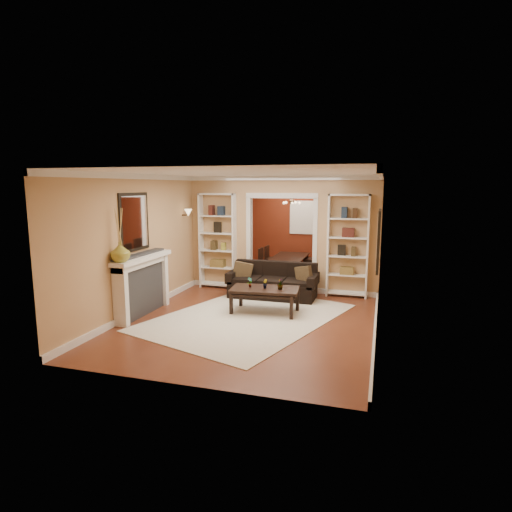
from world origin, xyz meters
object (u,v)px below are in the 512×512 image
(coffee_table, at_px, (265,301))
(bookshelf_right, at_px, (348,246))
(dining_table, at_px, (291,266))
(sofa, at_px, (273,281))
(fireplace, at_px, (144,285))
(bookshelf_left, at_px, (218,241))

(coffee_table, relative_size, bookshelf_right, 0.57)
(coffee_table, relative_size, dining_table, 0.83)
(sofa, xyz_separation_m, fireplace, (-2.07, -1.95, 0.19))
(bookshelf_left, bearing_deg, bookshelf_right, 0.00)
(sofa, relative_size, fireplace, 1.17)
(bookshelf_left, distance_m, fireplace, 2.65)
(bookshelf_left, relative_size, dining_table, 1.45)
(bookshelf_left, height_order, fireplace, bookshelf_left)
(bookshelf_right, height_order, fireplace, bookshelf_right)
(fireplace, height_order, dining_table, fireplace)
(fireplace, relative_size, dining_table, 1.07)
(bookshelf_left, height_order, dining_table, bookshelf_left)
(bookshelf_left, distance_m, dining_table, 2.46)
(sofa, bearing_deg, coffee_table, -83.09)
(bookshelf_right, bearing_deg, dining_table, 132.88)
(bookshelf_left, xyz_separation_m, dining_table, (1.43, 1.80, -0.87))
(bookshelf_right, bearing_deg, sofa, -159.74)
(dining_table, bearing_deg, sofa, -177.66)
(coffee_table, distance_m, fireplace, 2.37)
(dining_table, bearing_deg, fireplace, 155.51)
(bookshelf_left, distance_m, bookshelf_right, 3.10)
(coffee_table, xyz_separation_m, dining_table, (-0.24, 3.55, 0.03))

